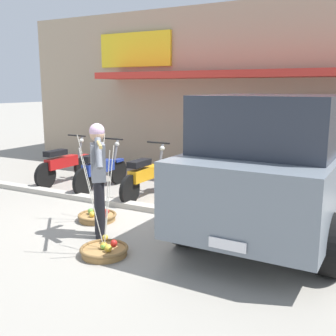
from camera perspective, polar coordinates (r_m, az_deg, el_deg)
name	(u,v)px	position (r m, az deg, el deg)	size (l,w,h in m)	color
ground_plane	(131,222)	(6.86, -5.13, -7.56)	(90.00, 90.00, 0.00)	gray
sidewalk_curb	(153,209)	(7.41, -2.14, -5.69)	(20.00, 0.24, 0.10)	#AEA89C
fruit_vendor	(98,173)	(6.05, -9.71, -0.63)	(1.02, 1.15, 1.70)	black
fruit_basket_left_side	(97,216)	(7.00, -9.86, -6.63)	(0.65, 0.65, 1.45)	#9E7542
fruit_basket_right_side	(104,250)	(5.60, -8.87, -11.22)	(0.65, 0.65, 1.45)	#9E7542
motorcycle_nearest_shop	(64,164)	(9.76, -14.35, 0.52)	(0.54, 1.82, 1.09)	black
motorcycle_second_in_row	(100,169)	(8.96, -9.41, -0.21)	(0.54, 1.82, 1.09)	black
motorcycle_third_in_row	(146,176)	(8.21, -3.06, -1.11)	(0.54, 1.82, 1.09)	black
parked_truck	(282,165)	(6.52, 15.64, 0.44)	(2.25, 4.76, 2.10)	slate
storefront_building	(266,91)	(12.59, 13.48, 10.44)	(13.00, 6.00, 4.20)	tan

